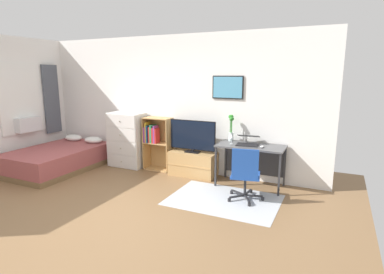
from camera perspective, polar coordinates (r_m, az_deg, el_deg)
name	(u,v)px	position (r m, az deg, el deg)	size (l,w,h in m)	color
ground_plane	(92,214)	(4.77, -17.91, -13.28)	(7.20, 7.20, 0.00)	brown
wall_back_with_posters	(173,104)	(6.34, -3.45, 6.05)	(6.12, 0.09, 2.70)	white
area_rug	(224,200)	(5.03, 5.83, -11.34)	(1.70, 1.20, 0.01)	#B2B7BC
bed	(58,158)	(7.07, -23.25, -3.58)	(1.36, 2.02, 0.57)	brown
dresser	(127,140)	(6.76, -11.81, -0.49)	(0.77, 0.46, 1.15)	silver
bookshelf	(156,140)	(6.42, -6.60, -0.54)	(0.58, 0.30, 1.08)	tan
tv_stand	(193,164)	(6.07, 0.18, -4.93)	(0.92, 0.41, 0.47)	tan
television	(193,136)	(5.92, 0.09, 0.12)	(0.93, 0.16, 0.62)	black
desk	(252,152)	(5.59, 10.90, -2.70)	(1.15, 0.59, 0.74)	#4C4C4F
office_chair	(245,173)	(4.88, 9.71, -6.53)	(0.58, 0.57, 0.86)	#232326
laptop	(248,141)	(5.54, 10.21, -0.65)	(0.42, 0.45, 0.17)	black
computer_mouse	(262,147)	(5.34, 12.72, -1.73)	(0.06, 0.10, 0.03)	silver
bamboo_vase	(231,127)	(5.73, 7.17, 1.82)	(0.10, 0.10, 0.49)	silver
wine_glass	(232,136)	(5.50, 7.26, 0.10)	(0.07, 0.07, 0.18)	silver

